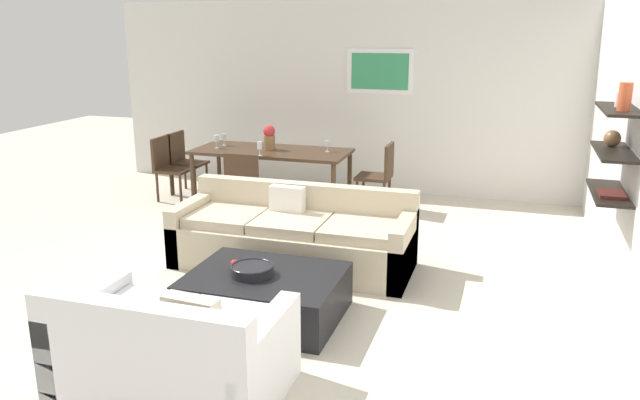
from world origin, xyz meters
TOP-DOWN VIEW (x-y plane):
  - ground_plane at (0.00, 0.00)m, footprint 18.00×18.00m
  - back_wall_unit at (0.30, 3.53)m, footprint 8.40×0.09m
  - right_wall_shelf_unit at (3.03, 0.59)m, footprint 0.34×8.20m
  - sofa_beige at (0.03, 0.34)m, footprint 2.38×0.90m
  - loveseat_white at (0.03, -2.06)m, footprint 1.46×0.90m
  - coffee_table at (0.19, -0.84)m, footprint 1.25×0.98m
  - decorative_bowl at (0.10, -0.89)m, footprint 0.35×0.35m
  - apple_on_coffee_table at (-0.09, -0.80)m, footprint 0.08×0.08m
  - dining_table at (-1.03, 2.38)m, footprint 2.09×0.91m
  - dining_chair_foot at (-1.03, 1.52)m, footprint 0.44×0.44m
  - dining_chair_right_far at (0.42, 2.59)m, footprint 0.44×0.44m
  - dining_chair_left_near at (-2.48, 2.18)m, footprint 0.44×0.44m
  - dining_chair_left_far at (-2.48, 2.59)m, footprint 0.44×0.44m
  - wine_glass_left_far at (-1.78, 2.49)m, footprint 0.07×0.07m
  - wine_glass_foot at (-1.03, 1.99)m, footprint 0.06×0.06m
  - wine_glass_right_far at (-0.28, 2.49)m, footprint 0.06×0.06m
  - wine_glass_left_near at (-1.78, 2.27)m, footprint 0.07×0.07m
  - centerpiece_vase at (-1.06, 2.40)m, footprint 0.16×0.16m

SIDE VIEW (x-z plane):
  - ground_plane at x=0.00m, z-range 0.00..0.00m
  - coffee_table at x=0.19m, z-range 0.00..0.38m
  - sofa_beige at x=0.03m, z-range -0.10..0.68m
  - loveseat_white at x=0.03m, z-range -0.10..0.68m
  - apple_on_coffee_table at x=-0.09m, z-range 0.38..0.46m
  - decorative_bowl at x=0.10m, z-range 0.38..0.47m
  - dining_chair_foot at x=-1.03m, z-range 0.06..0.94m
  - dining_chair_right_far at x=0.42m, z-range 0.06..0.94m
  - dining_chair_left_near at x=-2.48m, z-range 0.06..0.94m
  - dining_chair_left_far at x=-2.48m, z-range 0.06..0.94m
  - dining_table at x=-1.03m, z-range 0.31..1.06m
  - wine_glass_right_far at x=-0.28m, z-range 0.78..0.92m
  - wine_glass_left_far at x=-1.78m, z-range 0.78..0.95m
  - wine_glass_foot at x=-1.03m, z-range 0.78..0.97m
  - wine_glass_left_near at x=-1.78m, z-range 0.79..0.97m
  - centerpiece_vase at x=-1.06m, z-range 0.75..1.08m
  - right_wall_shelf_unit at x=3.03m, z-range 0.00..2.70m
  - back_wall_unit at x=0.30m, z-range 0.00..2.70m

